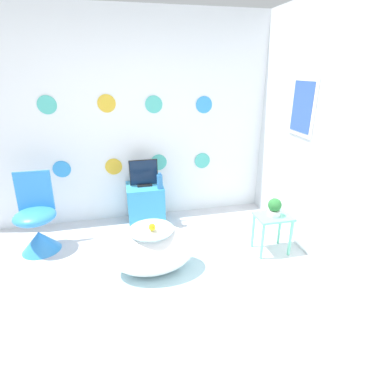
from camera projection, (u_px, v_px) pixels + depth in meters
name	position (u px, v px, depth m)	size (l,w,h in m)	color
ground_plane	(158.00, 336.00, 2.33)	(12.00, 12.00, 0.00)	silver
wall_back_dotted	(132.00, 122.00, 3.77)	(4.52, 0.05, 2.60)	white
wall_right	(308.00, 132.00, 3.17)	(0.06, 3.14, 2.60)	silver
rug	(161.00, 278.00, 2.97)	(1.03, 0.81, 0.01)	silver
bathtub	(152.00, 250.00, 2.99)	(0.86, 0.54, 0.50)	white
rubber_duck	(152.00, 227.00, 2.83)	(0.07, 0.07, 0.08)	yellow
chair	(38.00, 228.00, 3.34)	(0.44, 0.44, 0.89)	#338CE0
tv_cabinet	(146.00, 204.00, 3.95)	(0.47, 0.43, 0.54)	#389ED6
tv	(144.00, 174.00, 3.79)	(0.35, 0.12, 0.34)	black
vase	(160.00, 181.00, 3.71)	(0.07, 0.07, 0.20)	#2D72B7
side_table	(273.00, 224.00, 3.29)	(0.38, 0.29, 0.45)	#72D8B7
potted_plant_left	(275.00, 207.00, 3.21)	(0.15, 0.15, 0.20)	white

